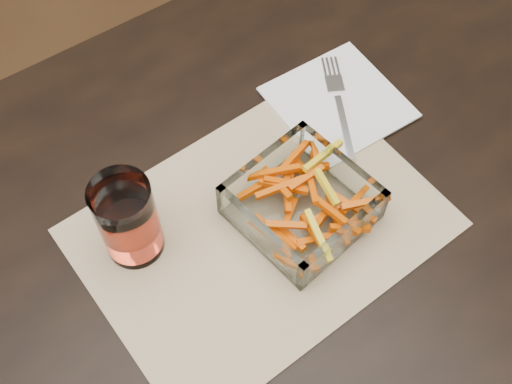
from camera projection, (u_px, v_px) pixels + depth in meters
dining_table at (281, 254)px, 0.92m from camera, size 1.60×0.90×0.75m
placemat at (261, 227)px, 0.84m from camera, size 0.46×0.35×0.00m
glass_bowl at (302, 205)px, 0.83m from camera, size 0.18×0.18×0.06m
tumbler at (129, 221)px, 0.78m from camera, size 0.07×0.07×0.13m
napkin at (338, 102)px, 0.95m from camera, size 0.18×0.18×0.00m
fork at (339, 102)px, 0.94m from camera, size 0.11×0.18×0.00m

